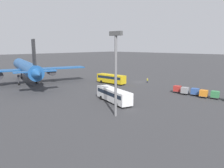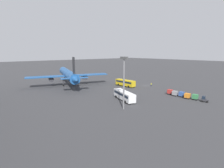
# 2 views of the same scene
# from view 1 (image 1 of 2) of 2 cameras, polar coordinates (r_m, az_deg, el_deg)

# --- Properties ---
(ground_plane) EXTENTS (600.00, 600.00, 0.00)m
(ground_plane) POSITION_cam_1_polar(r_m,az_deg,el_deg) (83.35, 7.09, 0.53)
(ground_plane) COLOR #38383A
(airplane) EXTENTS (47.17, 41.15, 15.45)m
(airplane) POSITION_cam_1_polar(r_m,az_deg,el_deg) (83.58, -21.53, 3.94)
(airplane) COLOR #1E5193
(airplane) RESTS_ON ground
(shuttle_bus_near) EXTENTS (11.70, 3.66, 3.31)m
(shuttle_bus_near) POSITION_cam_1_polar(r_m,az_deg,el_deg) (78.88, -0.21, 1.52)
(shuttle_bus_near) COLOR gold
(shuttle_bus_near) RESTS_ON ground
(shuttle_bus_far) EXTENTS (12.88, 6.46, 3.27)m
(shuttle_bus_far) POSITION_cam_1_polar(r_m,az_deg,el_deg) (52.91, 0.42, -2.74)
(shuttle_bus_far) COLOR white
(shuttle_bus_far) RESTS_ON ground
(worker_person) EXTENTS (0.38, 0.38, 1.74)m
(worker_person) POSITION_cam_1_polar(r_m,az_deg,el_deg) (81.88, 9.23, 0.92)
(worker_person) COLOR #1E1E2D
(worker_person) RESTS_ON ground
(cargo_cart_green) EXTENTS (2.19, 1.91, 2.06)m
(cargo_cart_green) POSITION_cam_1_polar(r_m,az_deg,el_deg) (62.35, 25.33, -2.48)
(cargo_cart_green) COLOR #38383D
(cargo_cart_green) RESTS_ON ground
(cargo_cart_orange) EXTENTS (2.19, 1.91, 2.06)m
(cargo_cart_orange) POSITION_cam_1_polar(r_m,az_deg,el_deg) (62.56, 22.82, -2.26)
(cargo_cart_orange) COLOR #38383D
(cargo_cart_orange) RESTS_ON ground
(cargo_cart_blue) EXTENTS (2.19, 1.91, 2.06)m
(cargo_cart_blue) POSITION_cam_1_polar(r_m,az_deg,el_deg) (64.18, 20.84, -1.83)
(cargo_cart_blue) COLOR #38383D
(cargo_cart_blue) RESTS_ON ground
(cargo_cart_grey) EXTENTS (2.19, 1.91, 2.06)m
(cargo_cart_grey) POSITION_cam_1_polar(r_m,az_deg,el_deg) (64.76, 18.49, -1.59)
(cargo_cart_grey) COLOR #38383D
(cargo_cart_grey) RESTS_ON ground
(cargo_cart_red) EXTENTS (2.19, 1.91, 2.06)m
(cargo_cart_red) POSITION_cam_1_polar(r_m,az_deg,el_deg) (66.50, 16.68, -1.20)
(cargo_cart_red) COLOR #38383D
(cargo_cart_red) RESTS_ON ground
(light_pole) EXTENTS (2.80, 0.70, 16.25)m
(light_pole) POSITION_cam_1_polar(r_m,az_deg,el_deg) (41.30, 0.99, 5.05)
(light_pole) COLOR slate
(light_pole) RESTS_ON ground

